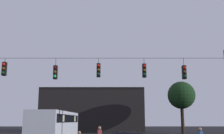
{
  "coord_description": "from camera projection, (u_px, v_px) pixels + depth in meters",
  "views": [
    {
      "loc": [
        1.08,
        -4.9,
        2.15
      ],
      "look_at": [
        1.08,
        13.78,
        5.76
      ],
      "focal_mm": 44.81,
      "sensor_mm": 36.0,
      "label": 1
    }
  ],
  "objects": [
    {
      "name": "overhead_signal_span",
      "position": [
        97.0,
        91.0,
        19.14
      ],
      "size": [
        18.46,
        0.44,
        7.05
      ],
      "color": "black",
      "rests_on": "ground"
    },
    {
      "name": "city_bus",
      "position": [
        56.0,
        124.0,
        26.3
      ],
      "size": [
        2.88,
        11.08,
        3.0
      ],
      "color": "#B7BCC6",
      "rests_on": "ground"
    },
    {
      "name": "corner_building",
      "position": [
        93.0,
        111.0,
        58.16
      ],
      "size": [
        20.02,
        12.19,
        8.46
      ],
      "color": "black",
      "rests_on": "ground"
    },
    {
      "name": "tree_left_silhouette",
      "position": [
        181.0,
        95.0,
        47.14
      ],
      "size": [
        4.62,
        4.62,
        8.73
      ],
      "color": "black",
      "rests_on": "ground"
    }
  ]
}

